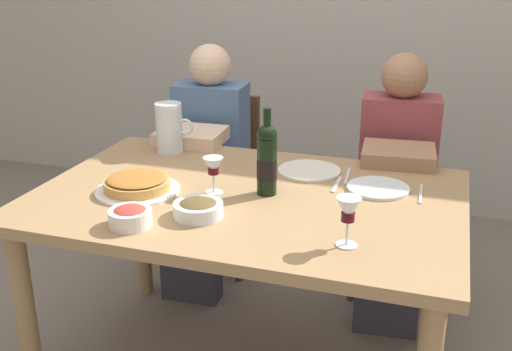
{
  "coord_description": "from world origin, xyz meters",
  "views": [
    {
      "loc": [
        0.65,
        -1.89,
        1.57
      ],
      "look_at": [
        0.05,
        -0.05,
        0.85
      ],
      "focal_mm": 42.81,
      "sensor_mm": 36.0,
      "label": 1
    }
  ],
  "objects": [
    {
      "name": "knife_left_setting",
      "position": [
        0.59,
        0.18,
        0.76
      ],
      "size": [
        0.02,
        0.18,
        0.0
      ],
      "primitive_type": "cube",
      "rotation": [
        0.0,
        0.0,
        1.61
      ],
      "color": "silver",
      "rests_on": "dining_table"
    },
    {
      "name": "knife_right_setting",
      "position": [
        0.31,
        0.29,
        0.76
      ],
      "size": [
        0.02,
        0.18,
        0.0
      ],
      "primitive_type": "cube",
      "rotation": [
        0.0,
        0.0,
        1.65
      ],
      "color": "silver",
      "rests_on": "dining_table"
    },
    {
      "name": "wine_bottle",
      "position": [
        0.06,
        0.03,
        0.89
      ],
      "size": [
        0.07,
        0.07,
        0.31
      ],
      "color": "black",
      "rests_on": "dining_table"
    },
    {
      "name": "baked_tart",
      "position": [
        -0.38,
        -0.1,
        0.79
      ],
      "size": [
        0.3,
        0.3,
        0.06
      ],
      "color": "white",
      "rests_on": "dining_table"
    },
    {
      "name": "salad_bowl",
      "position": [
        -0.26,
        -0.36,
        0.79
      ],
      "size": [
        0.14,
        0.14,
        0.06
      ],
      "color": "white",
      "rests_on": "dining_table"
    },
    {
      "name": "water_pitcher",
      "position": [
        -0.47,
        0.36,
        0.85
      ],
      "size": [
        0.17,
        0.11,
        0.21
      ],
      "color": "silver",
      "rests_on": "dining_table"
    },
    {
      "name": "dinner_plate_left_setting",
      "position": [
        0.44,
        0.18,
        0.77
      ],
      "size": [
        0.22,
        0.22,
        0.01
      ],
      "primitive_type": "cylinder",
      "color": "silver",
      "rests_on": "dining_table"
    },
    {
      "name": "wine_glass_left_diner",
      "position": [
        -0.12,
        -0.03,
        0.85
      ],
      "size": [
        0.07,
        0.07,
        0.13
      ],
      "color": "silver",
      "rests_on": "dining_table"
    },
    {
      "name": "dining_table",
      "position": [
        0.0,
        0.0,
        0.67
      ],
      "size": [
        1.5,
        1.0,
        0.76
      ],
      "color": "#9E7A51",
      "rests_on": "ground"
    },
    {
      "name": "chair_left",
      "position": [
        -0.45,
        0.9,
        0.5
      ],
      "size": [
        0.42,
        0.42,
        0.87
      ],
      "rotation": [
        0.0,
        0.0,
        3.19
      ],
      "color": "brown",
      "rests_on": "ground"
    },
    {
      "name": "diner_right",
      "position": [
        0.46,
        0.68,
        0.62
      ],
      "size": [
        0.36,
        0.52,
        1.16
      ],
      "rotation": [
        0.0,
        0.0,
        3.23
      ],
      "color": "#8E3D42",
      "rests_on": "ground"
    },
    {
      "name": "fork_left_setting",
      "position": [
        0.29,
        0.18,
        0.76
      ],
      "size": [
        0.01,
        0.16,
        0.0
      ],
      "primitive_type": "cube",
      "rotation": [
        0.0,
        0.0,
        1.57
      ],
      "color": "silver",
      "rests_on": "dining_table"
    },
    {
      "name": "olive_bowl",
      "position": [
        -0.09,
        -0.23,
        0.79
      ],
      "size": [
        0.16,
        0.16,
        0.06
      ],
      "color": "silver",
      "rests_on": "dining_table"
    },
    {
      "name": "chair_right",
      "position": [
        0.44,
        0.92,
        0.5
      ],
      "size": [
        0.43,
        0.43,
        0.87
      ],
      "rotation": [
        0.0,
        0.0,
        3.23
      ],
      "color": "brown",
      "rests_on": "ground"
    },
    {
      "name": "wine_glass_right_diner",
      "position": [
        0.41,
        -0.29,
        0.87
      ],
      "size": [
        0.07,
        0.07,
        0.15
      ],
      "color": "silver",
      "rests_on": "dining_table"
    },
    {
      "name": "diner_left",
      "position": [
        -0.44,
        0.67,
        0.62
      ],
      "size": [
        0.35,
        0.52,
        1.16
      ],
      "rotation": [
        0.0,
        0.0,
        3.19
      ],
      "color": "#4C6B93",
      "rests_on": "ground"
    },
    {
      "name": "spoon_right_setting",
      "position": [
        0.01,
        0.29,
        0.76
      ],
      "size": [
        0.02,
        0.16,
        0.0
      ],
      "primitive_type": "cube",
      "rotation": [
        0.0,
        0.0,
        1.56
      ],
      "color": "silver",
      "rests_on": "dining_table"
    },
    {
      "name": "dinner_plate_right_setting",
      "position": [
        0.16,
        0.29,
        0.77
      ],
      "size": [
        0.24,
        0.24,
        0.01
      ],
      "primitive_type": "cylinder",
      "color": "silver",
      "rests_on": "dining_table"
    }
  ]
}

